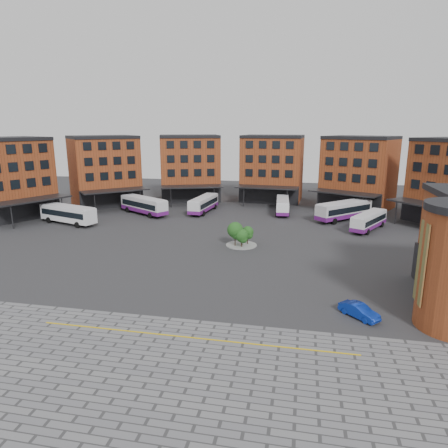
% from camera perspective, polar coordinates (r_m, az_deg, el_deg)
% --- Properties ---
extents(ground, '(160.00, 160.00, 0.00)m').
position_cam_1_polar(ground, '(46.07, -2.30, -7.19)').
color(ground, '#28282B').
rests_on(ground, ground).
extents(paving_zone, '(50.00, 22.00, 0.02)m').
position_cam_1_polar(paving_zone, '(27.02, -9.68, -24.02)').
color(paving_zone, slate).
rests_on(paving_zone, ground).
extents(yellow_line, '(26.00, 0.15, 0.02)m').
position_cam_1_polar(yellow_line, '(33.32, -4.64, -15.87)').
color(yellow_line, gold).
rests_on(yellow_line, paving_zone).
extents(main_building, '(94.14, 42.48, 14.60)m').
position_cam_1_polar(main_building, '(81.95, 0.66, 7.31)').
color(main_building, brown).
rests_on(main_building, ground).
extents(tree_island, '(4.40, 4.40, 3.52)m').
position_cam_1_polar(tree_island, '(55.92, 2.32, -1.40)').
color(tree_island, gray).
rests_on(tree_island, ground).
extents(bus_a, '(11.56, 6.02, 3.20)m').
position_cam_1_polar(bus_a, '(73.97, -21.40, 1.46)').
color(bus_a, silver).
rests_on(bus_a, ground).
extents(bus_b, '(11.28, 8.50, 3.28)m').
position_cam_1_polar(bus_b, '(78.09, -11.38, 2.66)').
color(bus_b, silver).
rests_on(bus_b, ground).
extents(bus_c, '(3.65, 11.01, 3.04)m').
position_cam_1_polar(bus_c, '(78.59, -2.93, 2.89)').
color(bus_c, silver).
rests_on(bus_c, ground).
extents(bus_d, '(3.00, 10.27, 2.86)m').
position_cam_1_polar(bus_d, '(78.43, 8.37, 2.67)').
color(bus_d, white).
rests_on(bus_d, ground).
extents(bus_e, '(10.48, 10.38, 3.38)m').
position_cam_1_polar(bus_e, '(74.76, 16.75, 1.90)').
color(bus_e, silver).
rests_on(bus_e, ground).
extents(bus_f, '(6.87, 9.94, 2.83)m').
position_cam_1_polar(bus_f, '(69.13, 19.99, 0.46)').
color(bus_f, silver).
rests_on(bus_f, ground).
extents(blue_car, '(3.57, 3.53, 1.23)m').
position_cam_1_polar(blue_car, '(38.02, 18.75, -11.67)').
color(blue_car, '#0C299E').
rests_on(blue_car, ground).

